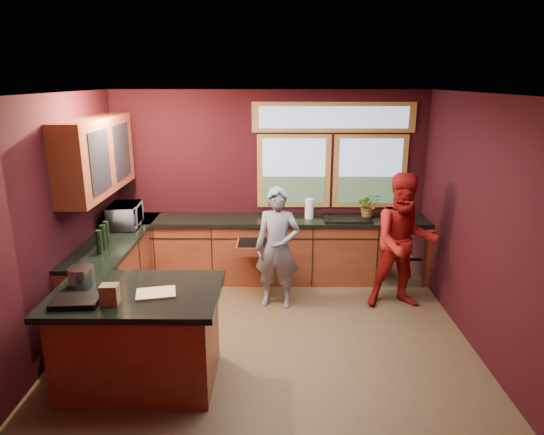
{
  "coord_description": "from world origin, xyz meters",
  "views": [
    {
      "loc": [
        0.08,
        -4.92,
        2.84
      ],
      "look_at": [
        0.04,
        0.4,
        1.31
      ],
      "focal_mm": 32.0,
      "sensor_mm": 36.0,
      "label": 1
    }
  ],
  "objects_px": {
    "person_red": "(404,242)",
    "stock_pot": "(82,276)",
    "island": "(139,337)",
    "person_grey": "(277,248)",
    "cutting_board": "(156,293)"
  },
  "relations": [
    {
      "from": "person_red",
      "to": "stock_pot",
      "type": "relative_size",
      "value": 7.26
    },
    {
      "from": "island",
      "to": "person_grey",
      "type": "distance_m",
      "value": 2.15
    },
    {
      "from": "person_grey",
      "to": "stock_pot",
      "type": "height_order",
      "value": "person_grey"
    },
    {
      "from": "person_grey",
      "to": "island",
      "type": "bearing_deg",
      "value": -117.68
    },
    {
      "from": "person_grey",
      "to": "person_red",
      "type": "bearing_deg",
      "value": 10.21
    },
    {
      "from": "cutting_board",
      "to": "stock_pot",
      "type": "xyz_separation_m",
      "value": [
        -0.75,
        0.2,
        0.08
      ]
    },
    {
      "from": "person_red",
      "to": "cutting_board",
      "type": "distance_m",
      "value": 3.21
    },
    {
      "from": "cutting_board",
      "to": "person_grey",
      "type": "bearing_deg",
      "value": 57.0
    },
    {
      "from": "person_grey",
      "to": "cutting_board",
      "type": "bearing_deg",
      "value": -112.43
    },
    {
      "from": "person_grey",
      "to": "stock_pot",
      "type": "distance_m",
      "value": 2.42
    },
    {
      "from": "stock_pot",
      "to": "cutting_board",
      "type": "bearing_deg",
      "value": -14.93
    },
    {
      "from": "stock_pot",
      "to": "island",
      "type": "bearing_deg",
      "value": -15.26
    },
    {
      "from": "cutting_board",
      "to": "stock_pot",
      "type": "height_order",
      "value": "stock_pot"
    },
    {
      "from": "island",
      "to": "cutting_board",
      "type": "height_order",
      "value": "cutting_board"
    },
    {
      "from": "island",
      "to": "stock_pot",
      "type": "xyz_separation_m",
      "value": [
        -0.55,
        0.15,
        0.56
      ]
    }
  ]
}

